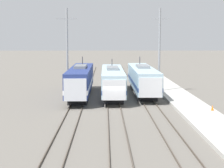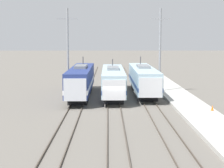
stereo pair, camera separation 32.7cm
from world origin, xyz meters
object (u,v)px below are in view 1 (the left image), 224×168
object	(u,v)px
traffic_cone	(212,108)
catenary_tower_right	(159,49)
locomotive_far_left	(80,81)
locomotive_center	(113,81)
locomotive_far_right	(143,79)
catenary_tower_left	(67,49)

from	to	relation	value
traffic_cone	catenary_tower_right	bearing A→B (deg)	103.26
locomotive_far_left	traffic_cone	distance (m)	18.42
locomotive_far_left	locomotive_center	world-z (taller)	locomotive_far_left
locomotive_far_left	locomotive_far_right	size ratio (longest dim) A/B	0.96
catenary_tower_left	catenary_tower_right	distance (m)	13.05
locomotive_center	catenary_tower_left	bearing A→B (deg)	155.32
locomotive_far_left	catenary_tower_right	distance (m)	12.25
locomotive_far_left	locomotive_far_right	xyz separation A→B (m)	(8.58, 2.74, -0.09)
locomotive_far_right	catenary_tower_left	distance (m)	11.48
locomotive_far_left	locomotive_far_right	distance (m)	9.01
locomotive_far_left	catenary_tower_left	distance (m)	5.81
catenary_tower_left	catenary_tower_right	world-z (taller)	same
locomotive_center	catenary_tower_right	world-z (taller)	catenary_tower_right
catenary_tower_left	locomotive_center	bearing A→B (deg)	-24.68
catenary_tower_right	traffic_cone	world-z (taller)	catenary_tower_right
locomotive_far_left	locomotive_far_right	world-z (taller)	locomotive_far_left
catenary_tower_right	locomotive_far_left	bearing A→B (deg)	-162.03
catenary_tower_left	locomotive_far_right	bearing A→B (deg)	-4.42
locomotive_far_right	traffic_cone	world-z (taller)	locomotive_far_right
locomotive_center	locomotive_far_right	world-z (taller)	locomotive_far_right
traffic_cone	catenary_tower_left	bearing A→B (deg)	138.10
catenary_tower_left	traffic_cone	world-z (taller)	catenary_tower_left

